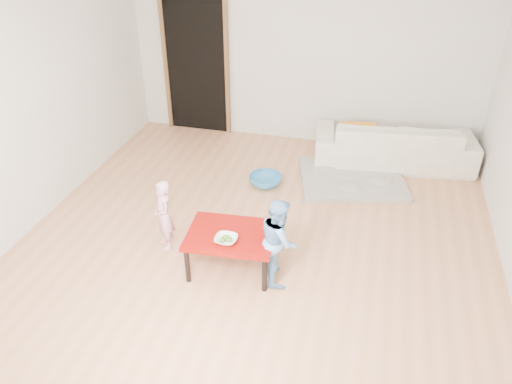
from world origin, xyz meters
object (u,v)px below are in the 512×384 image
at_px(bowl, 226,240).
at_px(child_pink, 164,215).
at_px(red_table, 232,251).
at_px(child_blue, 279,240).
at_px(sofa, 394,142).
at_px(basin, 265,180).

distance_m(bowl, child_pink, 0.83).
bearing_deg(red_table, child_blue, -1.95).
xyz_separation_m(sofa, red_table, (-1.48, -2.69, -0.10)).
bearing_deg(red_table, child_pink, 167.50).
distance_m(sofa, child_blue, 2.89).
xyz_separation_m(sofa, basin, (-1.54, -1.03, -0.24)).
bearing_deg(basin, sofa, 33.72).
distance_m(red_table, basin, 1.67).
distance_m(child_pink, child_blue, 1.26).
xyz_separation_m(child_pink, child_blue, (1.25, -0.19, 0.05)).
xyz_separation_m(sofa, child_pink, (-2.26, -2.52, 0.08)).
relative_size(sofa, bowl, 9.90).
height_order(sofa, bowl, sofa).
relative_size(red_table, child_pink, 1.08).
bearing_deg(child_blue, child_pink, 63.01).
relative_size(child_pink, basin, 1.85).
bearing_deg(red_table, basin, 91.94).
xyz_separation_m(red_table, child_blue, (0.48, -0.02, 0.23)).
xyz_separation_m(red_table, child_pink, (-0.77, 0.17, 0.18)).
height_order(bowl, child_blue, child_blue).
height_order(sofa, child_pink, child_pink).
relative_size(red_table, basin, 2.00).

